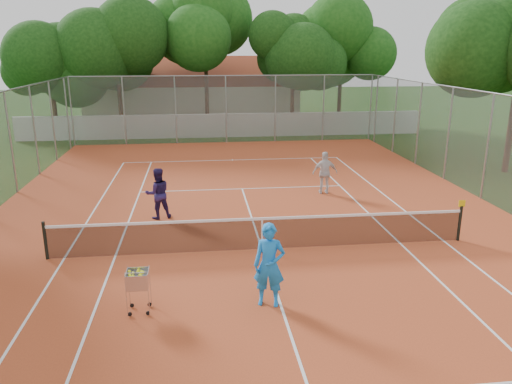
{
  "coord_description": "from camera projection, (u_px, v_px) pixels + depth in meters",
  "views": [
    {
      "loc": [
        -1.72,
        -13.19,
        5.59
      ],
      "look_at": [
        0.0,
        1.5,
        1.3
      ],
      "focal_mm": 35.0,
      "sensor_mm": 36.0,
      "label": 1
    }
  ],
  "objects": [
    {
      "name": "ground",
      "position": [
        262.0,
        250.0,
        14.33
      ],
      "size": [
        120.0,
        120.0,
        0.0
      ],
      "primitive_type": "plane",
      "color": "#19390F",
      "rests_on": "ground"
    },
    {
      "name": "court_pad",
      "position": [
        262.0,
        249.0,
        14.33
      ],
      "size": [
        18.0,
        34.0,
        0.02
      ],
      "primitive_type": "cube",
      "color": "#BA4A24",
      "rests_on": "ground"
    },
    {
      "name": "court_lines",
      "position": [
        262.0,
        249.0,
        14.32
      ],
      "size": [
        10.98,
        23.78,
        0.01
      ],
      "primitive_type": "cube",
      "color": "white",
      "rests_on": "court_pad"
    },
    {
      "name": "tennis_net",
      "position": [
        262.0,
        233.0,
        14.19
      ],
      "size": [
        11.88,
        0.1,
        0.98
      ],
      "primitive_type": "cube",
      "color": "black",
      "rests_on": "court_pad"
    },
    {
      "name": "perimeter_fence",
      "position": [
        262.0,
        183.0,
        13.77
      ],
      "size": [
        18.0,
        34.0,
        4.0
      ],
      "primitive_type": "cube",
      "color": "slate",
      "rests_on": "ground"
    },
    {
      "name": "boundary_wall",
      "position": [
        224.0,
        125.0,
        32.24
      ],
      "size": [
        26.0,
        0.3,
        1.5
      ],
      "primitive_type": "cube",
      "color": "silver",
      "rests_on": "ground"
    },
    {
      "name": "clubhouse",
      "position": [
        193.0,
        90.0,
        41.15
      ],
      "size": [
        16.4,
        9.0,
        4.4
      ],
      "primitive_type": "cube",
      "color": "beige",
      "rests_on": "ground"
    },
    {
      "name": "tropical_trees",
      "position": [
        221.0,
        57.0,
        33.92
      ],
      "size": [
        29.0,
        19.0,
        10.0
      ],
      "primitive_type": "cube",
      "color": "#10350D",
      "rests_on": "ground"
    },
    {
      "name": "player_near",
      "position": [
        269.0,
        265.0,
        10.99
      ],
      "size": [
        0.79,
        0.62,
        1.91
      ],
      "primitive_type": "imported",
      "rotation": [
        0.0,
        0.0,
        -0.26
      ],
      "color": "blue",
      "rests_on": "court_pad"
    },
    {
      "name": "player_far_left",
      "position": [
        158.0,
        193.0,
        16.71
      ],
      "size": [
        0.99,
        0.86,
        1.74
      ],
      "primitive_type": "imported",
      "rotation": [
        0.0,
        0.0,
        3.41
      ],
      "color": "#24194C",
      "rests_on": "court_pad"
    },
    {
      "name": "player_far_right",
      "position": [
        325.0,
        173.0,
        19.6
      ],
      "size": [
        1.01,
        0.48,
        1.68
      ],
      "primitive_type": "imported",
      "rotation": [
        0.0,
        0.0,
        3.07
      ],
      "color": "silver",
      "rests_on": "court_pad"
    },
    {
      "name": "ball_hopper",
      "position": [
        138.0,
        290.0,
        10.8
      ],
      "size": [
        0.66,
        0.66,
        1.05
      ],
      "primitive_type": "cube",
      "rotation": [
        0.0,
        0.0,
        -0.38
      ],
      "color": "silver",
      "rests_on": "court_pad"
    }
  ]
}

